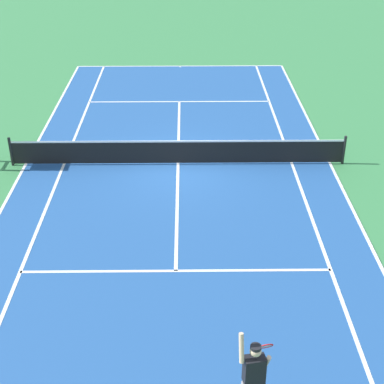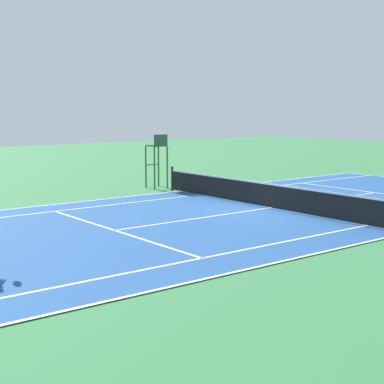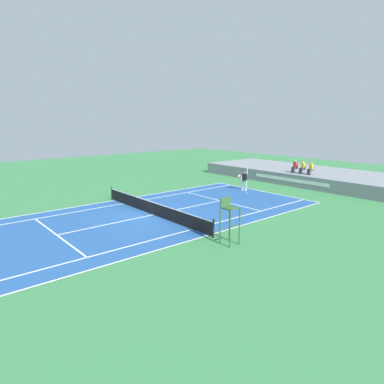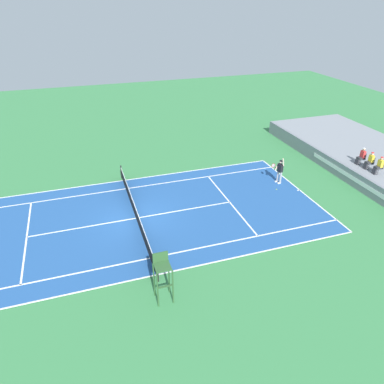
{
  "view_description": "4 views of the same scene",
  "coord_description": "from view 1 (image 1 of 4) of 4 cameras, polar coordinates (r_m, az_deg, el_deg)",
  "views": [
    {
      "loc": [
        -0.28,
        18.83,
        9.32
      ],
      "look_at": [
        -0.46,
        3.87,
        1.0
      ],
      "focal_mm": 54.46,
      "sensor_mm": 36.0,
      "label": 1
    },
    {
      "loc": [
        -14.79,
        15.0,
        3.59
      ],
      "look_at": [
        -0.46,
        3.87,
        1.0
      ],
      "focal_mm": 54.87,
      "sensor_mm": 36.0,
      "label": 2
    },
    {
      "loc": [
        18.55,
        -12.14,
        6.28
      ],
      "look_at": [
        -0.46,
        3.87,
        1.0
      ],
      "focal_mm": 31.53,
      "sensor_mm": 36.0,
      "label": 3
    },
    {
      "loc": [
        19.03,
        -2.55,
        12.32
      ],
      "look_at": [
        -0.46,
        3.87,
        1.0
      ],
      "focal_mm": 33.4,
      "sensor_mm": 36.0,
      "label": 4
    }
  ],
  "objects": [
    {
      "name": "ground_plane",
      "position": [
        21.02,
        -1.37,
        2.73
      ],
      "size": [
        80.0,
        80.0,
        0.0
      ],
      "primitive_type": "plane",
      "color": "#387F47"
    },
    {
      "name": "court",
      "position": [
        21.01,
        -1.37,
        2.76
      ],
      "size": [
        11.08,
        23.88,
        0.03
      ],
      "color": "#235193",
      "rests_on": "ground"
    },
    {
      "name": "net",
      "position": [
        20.79,
        -1.39,
        4.02
      ],
      "size": [
        11.98,
        0.1,
        1.07
      ],
      "color": "black",
      "rests_on": "ground"
    },
    {
      "name": "tennis_player",
      "position": [
        11.48,
        6.06,
        -17.64
      ],
      "size": [
        0.75,
        0.72,
        2.08
      ],
      "color": "#9E9EA3",
      "rests_on": "ground"
    }
  ]
}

